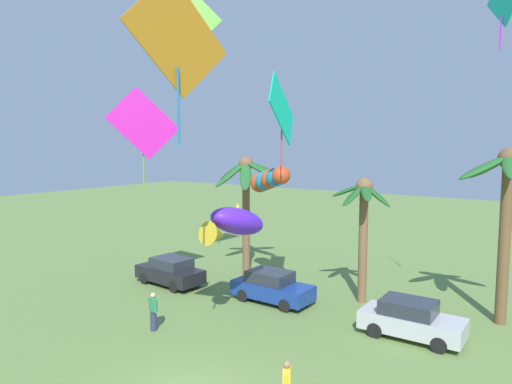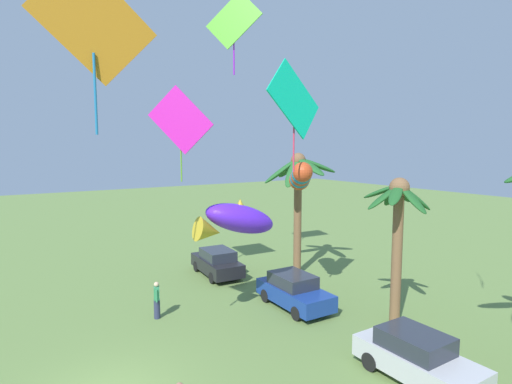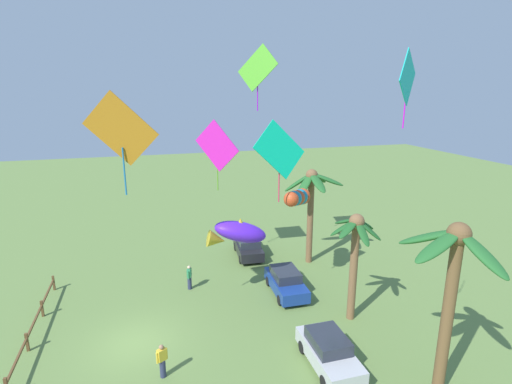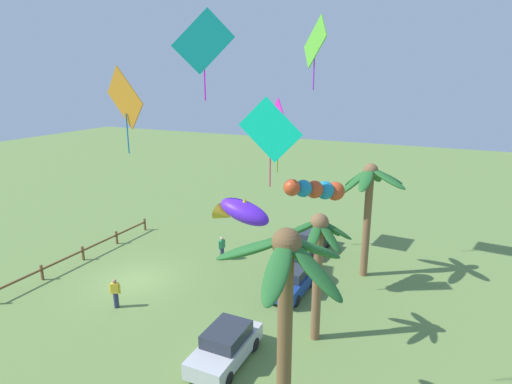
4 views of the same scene
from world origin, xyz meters
name	(u,v)px [view 4 (image 4 of 4)]	position (x,y,z in m)	size (l,w,h in m)	color
ground_plane	(135,280)	(0.00, 0.00, 0.00)	(120.00, 120.00, 0.00)	olive
palm_tree_0	(319,249)	(0.90, 11.35, 4.38)	(2.87, 2.89, 6.03)	brown
palm_tree_1	(286,288)	(6.79, 12.08, 5.57)	(4.10, 4.14, 7.45)	brown
palm_tree_2	(370,191)	(-6.48, 12.12, 5.30)	(4.32, 4.03, 6.91)	brown
rail_fence	(83,252)	(-0.85, -4.99, 0.60)	(12.48, 0.12, 0.95)	brown
parked_car_0	(226,346)	(4.10, 8.44, 0.75)	(3.90, 1.75, 1.51)	#BCBCC1
parked_car_1	(292,280)	(-2.65, 8.88, 0.75)	(3.95, 1.83, 1.51)	navy
parked_car_2	(312,241)	(-8.66, 8.08, 0.75)	(4.02, 2.00, 1.51)	black
spectator_0	(115,293)	(2.74, 1.17, 0.81)	(0.38, 0.50, 1.59)	#2D3351
spectator_1	(222,248)	(-4.79, 3.22, 0.81)	(0.52, 0.34, 1.59)	#2D3351
kite_diamond_0	(270,131)	(-1.59, 7.95, 9.06)	(0.76, 3.16, 4.47)	#0AD19A
kite_diamond_1	(204,43)	(6.61, 9.37, 12.55)	(1.19, 1.44, 2.56)	#18C2B4
kite_diamond_2	(278,127)	(-7.96, 5.75, 8.51)	(2.45, 2.53, 4.82)	#D41EAC
kite_diamond_3	(125,99)	(-0.24, 0.14, 10.47)	(1.00, 3.20, 4.62)	#C0751A
kite_diamond_4	(315,43)	(-7.06, 8.33, 13.49)	(2.26, 2.04, 4.15)	#55B32C
kite_tube_5	(317,190)	(-3.50, 9.86, 5.84)	(3.27, 2.63, 1.52)	#C6441F
kite_fish_6	(241,212)	(-2.57, 5.82, 4.32)	(1.69, 3.66, 1.90)	#5721E4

